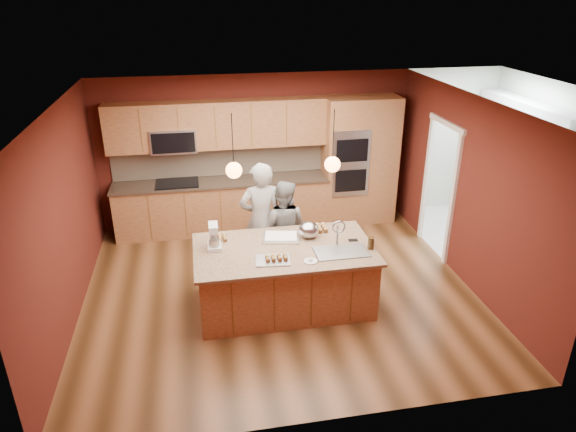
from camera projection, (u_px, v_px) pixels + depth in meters
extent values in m
plane|color=#412813|center=(279.00, 290.00, 7.46)|extent=(5.50, 5.50, 0.00)
plane|color=white|center=(278.00, 104.00, 6.35)|extent=(5.50, 5.50, 0.00)
plane|color=#4C1812|center=(255.00, 151.00, 9.14)|extent=(5.50, 0.00, 5.50)
plane|color=#4C1812|center=(324.00, 310.00, 4.66)|extent=(5.50, 0.00, 5.50)
plane|color=#4C1812|center=(63.00, 220.00, 6.45)|extent=(0.00, 5.00, 5.00)
plane|color=#4C1812|center=(467.00, 191.00, 7.36)|extent=(0.00, 5.00, 5.00)
cube|color=brown|center=(223.00, 206.00, 9.14)|extent=(3.70, 0.60, 0.90)
cube|color=#322720|center=(221.00, 182.00, 8.94)|extent=(3.74, 0.64, 0.04)
cube|color=#C9B497|center=(219.00, 160.00, 9.08)|extent=(3.70, 0.03, 0.56)
cube|color=brown|center=(218.00, 125.00, 8.65)|extent=(3.70, 0.36, 0.80)
cube|color=black|center=(177.00, 183.00, 8.79)|extent=(0.72, 0.52, 0.03)
cube|color=#B1B4B9|center=(174.00, 140.00, 8.60)|extent=(0.76, 0.40, 0.40)
cube|color=brown|center=(346.00, 162.00, 9.22)|extent=(0.80, 0.60, 2.30)
cube|color=#B1B4B9|center=(351.00, 164.00, 8.93)|extent=(0.66, 0.04, 1.20)
cube|color=brown|center=(380.00, 160.00, 9.33)|extent=(0.50, 0.60, 2.30)
plane|color=beige|center=(470.00, 234.00, 9.14)|extent=(2.60, 2.60, 0.00)
plane|color=beige|center=(530.00, 159.00, 8.73)|extent=(0.00, 2.70, 2.70)
cube|color=silver|center=(526.00, 124.00, 8.45)|extent=(0.35, 2.40, 0.75)
cylinder|color=black|center=(233.00, 142.00, 6.07)|extent=(0.01, 0.01, 0.70)
sphere|color=#ED8743|center=(234.00, 170.00, 6.21)|extent=(0.20, 0.20, 0.20)
cylinder|color=black|center=(333.00, 137.00, 6.27)|extent=(0.01, 0.01, 0.70)
sphere|color=#ED8743|center=(332.00, 164.00, 6.42)|extent=(0.20, 0.20, 0.20)
cube|color=brown|center=(284.00, 278.00, 6.96)|extent=(2.28, 1.23, 0.83)
cube|color=tan|center=(284.00, 249.00, 6.78)|extent=(2.38, 1.33, 0.04)
cube|color=#B1B4B9|center=(341.00, 257.00, 6.71)|extent=(0.68, 0.40, 0.18)
imported|color=black|center=(261.00, 220.00, 7.56)|extent=(0.67, 0.46, 1.77)
imported|color=gray|center=(283.00, 227.00, 7.68)|extent=(0.88, 0.80, 1.47)
cube|color=silver|center=(215.00, 247.00, 6.75)|extent=(0.19, 0.24, 0.05)
cube|color=silver|center=(214.00, 234.00, 6.78)|extent=(0.09, 0.07, 0.24)
cube|color=silver|center=(213.00, 228.00, 6.66)|extent=(0.12, 0.24, 0.09)
cylinder|color=#A9ABAF|center=(214.00, 244.00, 6.69)|extent=(0.14, 0.14, 0.13)
cube|color=silver|center=(281.00, 238.00, 7.02)|extent=(0.56, 0.45, 0.03)
cube|color=white|center=(281.00, 236.00, 7.01)|extent=(0.48, 0.38, 0.02)
cube|color=#B1B4B9|center=(273.00, 260.00, 6.46)|extent=(0.46, 0.35, 0.02)
ellipsoid|color=#A9ABAF|center=(309.00, 230.00, 7.03)|extent=(0.28, 0.28, 0.24)
cylinder|color=silver|center=(311.00, 261.00, 6.44)|extent=(0.17, 0.17, 0.01)
cylinder|color=#34230F|center=(371.00, 243.00, 6.73)|extent=(0.08, 0.08, 0.17)
cube|color=black|center=(353.00, 240.00, 6.98)|extent=(0.13, 0.08, 0.01)
cube|color=silver|center=(517.00, 217.00, 8.67)|extent=(0.62, 0.64, 0.94)
cube|color=silver|center=(489.00, 198.00, 9.42)|extent=(0.72, 0.74, 0.95)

